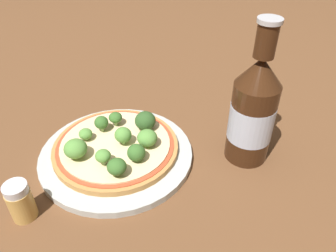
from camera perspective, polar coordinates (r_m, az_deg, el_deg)
name	(u,v)px	position (r m, az deg, el deg)	size (l,w,h in m)	color
ground_plane	(111,163)	(0.55, -9.87, -6.31)	(3.00, 3.00, 0.00)	brown
plate	(117,154)	(0.56, -8.95, -4.90)	(0.25, 0.25, 0.01)	#B2B7B2
pizza	(116,146)	(0.55, -9.09, -3.50)	(0.21, 0.21, 0.01)	#B77F42
broccoli_floret_0	(76,149)	(0.52, -15.80, -3.82)	(0.04, 0.04, 0.03)	#89A866
broccoli_floret_1	(145,121)	(0.56, -3.98, 0.93)	(0.04, 0.04, 0.03)	#89A866
broccoli_floret_2	(147,138)	(0.53, -3.64, -2.08)	(0.03, 0.03, 0.03)	#89A866
broccoli_floret_3	(117,167)	(0.48, -8.91, -7.03)	(0.03, 0.03, 0.03)	#89A866
broccoli_floret_4	(136,153)	(0.50, -5.54, -4.65)	(0.03, 0.03, 0.03)	#89A866
broccoli_floret_5	(115,118)	(0.58, -9.14, 1.44)	(0.02, 0.02, 0.02)	#89A866
broccoli_floret_6	(124,136)	(0.53, -7.68, -1.70)	(0.03, 0.03, 0.03)	#89A866
broccoli_floret_7	(86,134)	(0.56, -14.17, -1.36)	(0.02, 0.02, 0.02)	#89A866
broccoli_floret_8	(103,156)	(0.50, -11.26, -5.17)	(0.02, 0.02, 0.03)	#89A866
broccoli_floret_9	(101,123)	(0.57, -11.53, 0.57)	(0.02, 0.02, 0.03)	#89A866
beer_bottle	(253,111)	(0.52, 14.57, 2.55)	(0.07, 0.07, 0.23)	#381E0F
pepper_shaker	(20,201)	(0.49, -24.32, -11.88)	(0.03, 0.03, 0.06)	tan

